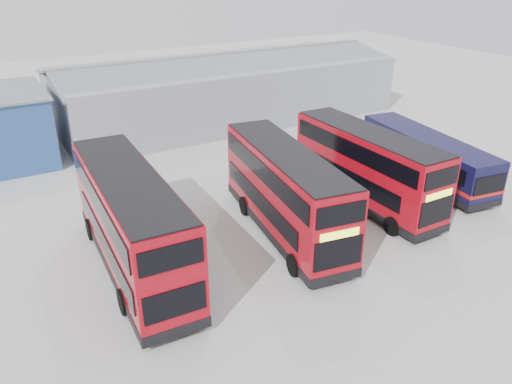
# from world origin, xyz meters

# --- Properties ---
(ground_plane) EXTENTS (120.00, 120.00, 0.00)m
(ground_plane) POSITION_xyz_m (0.00, 0.00, 0.00)
(ground_plane) COLOR #A4A49E
(ground_plane) RESTS_ON ground
(maintenance_shed) EXTENTS (30.50, 12.00, 5.89)m
(maintenance_shed) POSITION_xyz_m (8.00, 20.00, 2.60)
(maintenance_shed) COLOR #8E939B
(maintenance_shed) RESTS_ON ground
(double_decker_left) EXTENTS (3.37, 11.79, 4.94)m
(double_decker_left) POSITION_xyz_m (-7.40, -0.69, 2.46)
(double_decker_left) COLOR #A00915
(double_decker_left) RESTS_ON ground
(double_decker_centre) EXTENTS (4.33, 11.38, 4.71)m
(double_decker_centre) POSITION_xyz_m (0.68, -1.24, 2.34)
(double_decker_centre) COLOR #A00915
(double_decker_centre) RESTS_ON ground
(double_decker_right) EXTENTS (2.82, 10.86, 4.58)m
(double_decker_right) POSITION_xyz_m (6.78, -0.64, 2.28)
(double_decker_right) COLOR #A00915
(double_decker_right) RESTS_ON ground
(single_decker_blue) EXTENTS (4.23, 11.44, 3.04)m
(single_decker_blue) POSITION_xyz_m (12.79, 0.23, 1.51)
(single_decker_blue) COLOR black
(single_decker_blue) RESTS_ON ground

